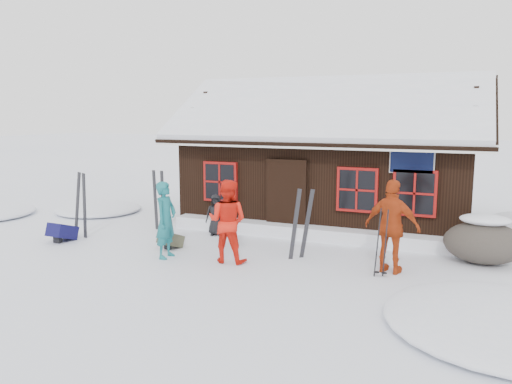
% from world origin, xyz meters
% --- Properties ---
extents(ground, '(120.00, 120.00, 0.00)m').
position_xyz_m(ground, '(0.00, 0.00, 0.00)').
color(ground, white).
rests_on(ground, ground).
extents(mountain_hut, '(8.90, 6.09, 4.42)m').
position_xyz_m(mountain_hut, '(1.50, 4.98, 1.58)').
color(mountain_hut, black).
rests_on(mountain_hut, ground).
extents(snow_drift, '(7.60, 0.60, 0.35)m').
position_xyz_m(snow_drift, '(1.50, 2.25, 0.17)').
color(snow_drift, white).
rests_on(snow_drift, ground).
extents(snow_mounds, '(20.60, 13.20, 0.48)m').
position_xyz_m(snow_mounds, '(1.65, 1.86, 0.00)').
color(snow_mounds, white).
rests_on(snow_mounds, ground).
extents(skier_teal, '(0.45, 0.66, 1.75)m').
position_xyz_m(skier_teal, '(-0.88, -0.71, 0.88)').
color(skier_teal, '#17696F').
rests_on(skier_teal, ground).
extents(skier_orange_left, '(0.95, 0.77, 1.84)m').
position_xyz_m(skier_orange_left, '(0.55, -0.45, 0.92)').
color(skier_orange_left, red).
rests_on(skier_orange_left, ground).
extents(skier_orange_right, '(1.21, 0.69, 1.95)m').
position_xyz_m(skier_orange_right, '(4.00, 0.16, 0.97)').
color(skier_orange_right, '#AE3811').
rests_on(skier_orange_right, ground).
extents(skier_crouched, '(0.64, 0.52, 1.12)m').
position_xyz_m(skier_crouched, '(-0.84, 1.64, 0.56)').
color(skier_crouched, black).
rests_on(skier_crouched, ground).
extents(boulder, '(1.68, 1.26, 0.98)m').
position_xyz_m(boulder, '(5.77, 1.62, 0.50)').
color(boulder, '#474139').
rests_on(boulder, ground).
extents(ski_pair_left, '(0.58, 0.19, 1.80)m').
position_xyz_m(ski_pair_left, '(-3.97, -0.02, 0.85)').
color(ski_pair_left, black).
rests_on(ski_pair_left, ground).
extents(ski_pair_mid, '(0.43, 0.12, 1.75)m').
position_xyz_m(ski_pair_mid, '(-2.59, 1.55, 0.82)').
color(ski_pair_mid, black).
rests_on(ski_pair_mid, ground).
extents(ski_pair_right, '(0.52, 0.31, 1.65)m').
position_xyz_m(ski_pair_right, '(1.96, 0.44, 0.78)').
color(ski_pair_right, black).
rests_on(ski_pair_right, ground).
extents(ski_poles, '(0.26, 0.13, 1.44)m').
position_xyz_m(ski_poles, '(3.85, -0.17, 0.68)').
color(ski_poles, black).
rests_on(ski_poles, ground).
extents(backpack_blue, '(0.51, 0.66, 0.35)m').
position_xyz_m(backpack_blue, '(-4.18, -0.51, 0.17)').
color(backpack_blue, '#100F41').
rests_on(backpack_blue, ground).
extents(backpack_olive, '(0.56, 0.64, 0.29)m').
position_xyz_m(backpack_olive, '(-1.24, 0.01, 0.14)').
color(backpack_olive, '#454531').
rests_on(backpack_olive, ground).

